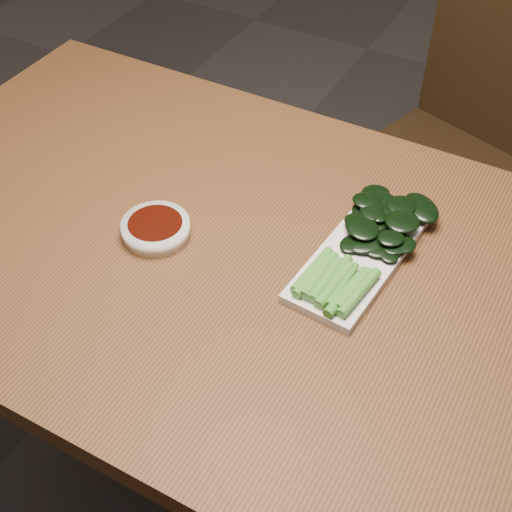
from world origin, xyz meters
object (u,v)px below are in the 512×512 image
object	(u,v)px
sauce_bowl	(156,229)
chair_far	(460,143)
table	(257,286)
serving_plate	(361,254)
gai_lan	(369,239)

from	to	relation	value
sauce_bowl	chair_far	bearing A→B (deg)	71.60
table	sauce_bowl	xyz separation A→B (m)	(-0.16, -0.04, 0.09)
serving_plate	gai_lan	world-z (taller)	gai_lan
chair_far	gai_lan	distance (m)	0.78
serving_plate	sauce_bowl	bearing A→B (deg)	-160.11
sauce_bowl	serving_plate	bearing A→B (deg)	19.89
table	chair_far	size ratio (longest dim) A/B	1.57
gai_lan	serving_plate	bearing A→B (deg)	-98.66
table	serving_plate	xyz separation A→B (m)	(0.14, 0.07, 0.08)
chair_far	serving_plate	world-z (taller)	chair_far
table	serving_plate	world-z (taller)	serving_plate
table	serving_plate	distance (m)	0.18
chair_far	gai_lan	size ratio (longest dim) A/B	2.76
table	serving_plate	size ratio (longest dim) A/B	4.61
gai_lan	sauce_bowl	bearing A→B (deg)	-156.87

